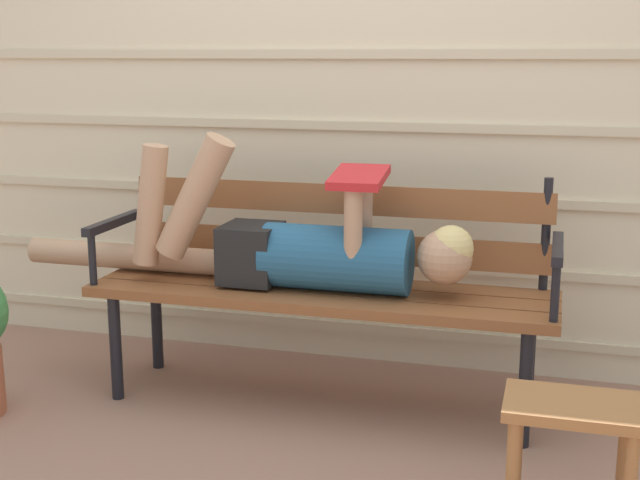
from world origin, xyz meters
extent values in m
plane|color=#936B56|center=(0.00, 0.00, 0.00)|extent=(12.00, 12.00, 0.00)
cube|color=beige|center=(0.00, 0.69, 1.12)|extent=(4.50, 0.06, 2.24)
cube|color=beige|center=(0.00, 0.66, 0.14)|extent=(4.50, 0.02, 0.04)
cube|color=beige|center=(0.00, 0.66, 0.42)|extent=(4.50, 0.02, 0.04)
cube|color=beige|center=(0.00, 0.66, 0.70)|extent=(4.50, 0.02, 0.04)
cube|color=beige|center=(0.00, 0.66, 0.98)|extent=(4.50, 0.02, 0.04)
cube|color=beige|center=(0.00, 0.66, 1.26)|extent=(4.50, 0.02, 0.04)
cube|color=brown|center=(0.00, 0.03, 0.42)|extent=(1.68, 0.13, 0.04)
cube|color=brown|center=(0.00, 0.17, 0.42)|extent=(1.68, 0.13, 0.04)
cube|color=brown|center=(0.00, 0.32, 0.42)|extent=(1.68, 0.13, 0.04)
cube|color=brown|center=(0.00, 0.38, 0.54)|extent=(1.61, 0.05, 0.11)
cube|color=brown|center=(0.00, 0.38, 0.73)|extent=(1.61, 0.05, 0.11)
cylinder|color=black|center=(-0.77, 0.38, 0.64)|extent=(0.03, 0.03, 0.40)
cylinder|color=black|center=(0.77, 0.38, 0.64)|extent=(0.03, 0.03, 0.40)
cylinder|color=black|center=(-0.74, 0.01, 0.20)|extent=(0.04, 0.04, 0.40)
cylinder|color=black|center=(0.74, 0.01, 0.20)|extent=(0.04, 0.04, 0.40)
cylinder|color=black|center=(-0.74, 0.34, 0.20)|extent=(0.04, 0.04, 0.40)
cylinder|color=black|center=(0.74, 0.34, 0.20)|extent=(0.04, 0.04, 0.40)
cube|color=black|center=(-0.81, 0.17, 0.63)|extent=(0.04, 0.41, 0.03)
cylinder|color=black|center=(-0.81, 0.01, 0.53)|extent=(0.03, 0.03, 0.20)
cube|color=black|center=(0.81, 0.17, 0.63)|extent=(0.04, 0.41, 0.03)
cylinder|color=black|center=(0.81, 0.01, 0.53)|extent=(0.03, 0.03, 0.20)
cylinder|color=#23567A|center=(0.06, 0.17, 0.55)|extent=(0.52, 0.23, 0.23)
cube|color=black|center=(-0.26, 0.17, 0.55)|extent=(0.20, 0.22, 0.21)
sphere|color=tan|center=(0.44, 0.17, 0.58)|extent=(0.19, 0.19, 0.19)
sphere|color=#E0C67A|center=(0.46, 0.17, 0.61)|extent=(0.16, 0.16, 0.16)
cylinder|color=tan|center=(-0.45, 0.11, 0.76)|extent=(0.31, 0.11, 0.47)
cylinder|color=tan|center=(-0.63, 0.11, 0.72)|extent=(0.15, 0.09, 0.45)
cylinder|color=tan|center=(-0.77, 0.23, 0.49)|extent=(0.87, 0.10, 0.10)
cylinder|color=tan|center=(0.14, 0.09, 0.69)|extent=(0.06, 0.06, 0.28)
cylinder|color=tan|center=(0.14, 0.25, 0.69)|extent=(0.06, 0.06, 0.28)
cube|color=red|center=(0.14, 0.17, 0.84)|extent=(0.19, 0.26, 0.06)
cube|color=#9E6638|center=(0.87, -0.48, 0.36)|extent=(0.36, 0.24, 0.03)
cylinder|color=#9E6638|center=(0.73, -0.39, 0.17)|extent=(0.04, 0.04, 0.34)
cylinder|color=#9E6638|center=(1.02, -0.39, 0.17)|extent=(0.04, 0.04, 0.34)
camera|label=1|loc=(0.80, -2.67, 1.26)|focal=47.92mm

